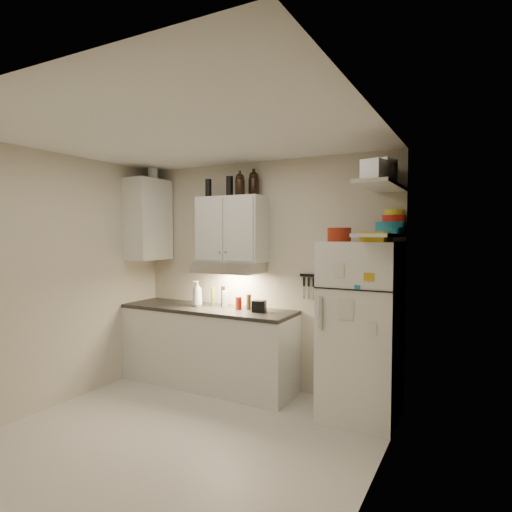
% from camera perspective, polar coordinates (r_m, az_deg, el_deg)
% --- Properties ---
extents(floor, '(3.20, 3.00, 0.02)m').
position_cam_1_polar(floor, '(4.07, -9.89, -23.02)').
color(floor, beige).
rests_on(floor, ground).
extents(ceiling, '(3.20, 3.00, 0.02)m').
position_cam_1_polar(ceiling, '(3.76, -10.25, 15.81)').
color(ceiling, white).
rests_on(ceiling, ground).
extents(back_wall, '(3.20, 0.02, 2.60)m').
position_cam_1_polar(back_wall, '(4.96, 0.76, -2.49)').
color(back_wall, beige).
rests_on(back_wall, ground).
extents(left_wall, '(0.02, 3.00, 2.60)m').
position_cam_1_polar(left_wall, '(4.85, -25.23, -2.90)').
color(left_wall, beige).
rests_on(left_wall, ground).
extents(right_wall, '(0.02, 3.00, 2.60)m').
position_cam_1_polar(right_wall, '(2.99, 15.15, -6.20)').
color(right_wall, beige).
rests_on(right_wall, ground).
extents(base_cabinet, '(2.10, 0.60, 0.88)m').
position_cam_1_polar(base_cabinet, '(5.13, -6.47, -12.10)').
color(base_cabinet, silver).
rests_on(base_cabinet, floor).
extents(countertop, '(2.10, 0.62, 0.04)m').
position_cam_1_polar(countertop, '(5.03, -6.50, -7.03)').
color(countertop, '#282622').
rests_on(countertop, base_cabinet).
extents(upper_cabinet, '(0.80, 0.33, 0.75)m').
position_cam_1_polar(upper_cabinet, '(4.93, -3.27, 3.57)').
color(upper_cabinet, silver).
rests_on(upper_cabinet, back_wall).
extents(side_cabinet, '(0.33, 0.55, 1.00)m').
position_cam_1_polar(side_cabinet, '(5.51, -14.19, 4.72)').
color(side_cabinet, silver).
rests_on(side_cabinet, left_wall).
extents(range_hood, '(0.76, 0.46, 0.12)m').
position_cam_1_polar(range_hood, '(4.89, -3.65, -1.52)').
color(range_hood, silver).
rests_on(range_hood, back_wall).
extents(fridge, '(0.70, 0.68, 1.70)m').
position_cam_1_polar(fridge, '(4.27, 13.82, -9.60)').
color(fridge, white).
rests_on(fridge, floor).
extents(shelf_hi, '(0.30, 0.95, 0.03)m').
position_cam_1_polar(shelf_hi, '(4.01, 16.38, 8.97)').
color(shelf_hi, silver).
rests_on(shelf_hi, right_wall).
extents(shelf_lo, '(0.30, 0.95, 0.03)m').
position_cam_1_polar(shelf_lo, '(3.99, 16.29, 2.68)').
color(shelf_lo, silver).
rests_on(shelf_lo, right_wall).
extents(knife_strip, '(0.42, 0.02, 0.03)m').
position_cam_1_polar(knife_strip, '(4.66, 8.30, -2.63)').
color(knife_strip, black).
rests_on(knife_strip, back_wall).
extents(dutch_oven, '(0.29, 0.29, 0.13)m').
position_cam_1_polar(dutch_oven, '(4.20, 11.03, 2.83)').
color(dutch_oven, maroon).
rests_on(dutch_oven, fridge).
extents(book_stack, '(0.24, 0.29, 0.09)m').
position_cam_1_polar(book_stack, '(3.94, 15.74, 2.48)').
color(book_stack, gold).
rests_on(book_stack, fridge).
extents(spice_jar, '(0.07, 0.07, 0.09)m').
position_cam_1_polar(spice_jar, '(4.13, 14.86, 2.52)').
color(spice_jar, silver).
rests_on(spice_jar, fridge).
extents(stock_pot, '(0.35, 0.35, 0.19)m').
position_cam_1_polar(stock_pot, '(4.36, 16.73, 9.94)').
color(stock_pot, silver).
rests_on(stock_pot, shelf_hi).
extents(tin_a, '(0.24, 0.23, 0.20)m').
position_cam_1_polar(tin_a, '(3.89, 16.45, 10.85)').
color(tin_a, '#AAAAAD').
rests_on(tin_a, shelf_hi).
extents(tin_b, '(0.20, 0.20, 0.17)m').
position_cam_1_polar(tin_b, '(3.72, 15.44, 11.00)').
color(tin_b, '#AAAAAD').
rests_on(tin_b, shelf_hi).
extents(bowl_teal, '(0.28, 0.28, 0.11)m').
position_cam_1_polar(bowl_teal, '(4.35, 17.48, 3.61)').
color(bowl_teal, teal).
rests_on(bowl_teal, shelf_lo).
extents(bowl_orange, '(0.23, 0.23, 0.07)m').
position_cam_1_polar(bowl_orange, '(4.44, 17.90, 4.76)').
color(bowl_orange, red).
rests_on(bowl_orange, bowl_teal).
extents(bowl_yellow, '(0.18, 0.18, 0.06)m').
position_cam_1_polar(bowl_yellow, '(4.44, 17.91, 5.56)').
color(bowl_yellow, yellow).
rests_on(bowl_yellow, bowl_orange).
extents(plates, '(0.23, 0.23, 0.05)m').
position_cam_1_polar(plates, '(4.04, 17.50, 3.26)').
color(plates, teal).
rests_on(plates, shelf_lo).
extents(growler_a, '(0.12, 0.12, 0.26)m').
position_cam_1_polar(growler_a, '(4.84, -2.16, 9.55)').
color(growler_a, black).
rests_on(growler_a, upper_cabinet).
extents(growler_b, '(0.14, 0.14, 0.29)m').
position_cam_1_polar(growler_b, '(4.91, -0.30, 9.63)').
color(growler_b, black).
rests_on(growler_b, upper_cabinet).
extents(thermos_a, '(0.11, 0.11, 0.23)m').
position_cam_1_polar(thermos_a, '(4.98, -3.54, 9.24)').
color(thermos_a, black).
rests_on(thermos_a, upper_cabinet).
extents(thermos_b, '(0.07, 0.07, 0.21)m').
position_cam_1_polar(thermos_b, '(5.08, -6.36, 8.97)').
color(thermos_b, black).
rests_on(thermos_b, upper_cabinet).
extents(side_jar, '(0.13, 0.13, 0.17)m').
position_cam_1_polar(side_jar, '(5.59, -13.59, 10.71)').
color(side_jar, silver).
rests_on(side_jar, side_cabinet).
extents(soap_bottle, '(0.17, 0.17, 0.34)m').
position_cam_1_polar(soap_bottle, '(5.09, -7.85, -4.77)').
color(soap_bottle, silver).
rests_on(soap_bottle, countertop).
extents(pepper_mill, '(0.06, 0.06, 0.17)m').
position_cam_1_polar(pepper_mill, '(4.84, -0.98, -6.14)').
color(pepper_mill, brown).
rests_on(pepper_mill, countertop).
extents(oil_bottle, '(0.06, 0.06, 0.23)m').
position_cam_1_polar(oil_bottle, '(5.09, -5.79, -5.40)').
color(oil_bottle, '#5E6C1B').
rests_on(oil_bottle, countertop).
extents(vinegar_bottle, '(0.06, 0.06, 0.24)m').
position_cam_1_polar(vinegar_bottle, '(5.07, -4.40, -5.35)').
color(vinegar_bottle, black).
rests_on(vinegar_bottle, countertop).
extents(clear_bottle, '(0.07, 0.07, 0.19)m').
position_cam_1_polar(clear_bottle, '(4.99, -4.18, -5.76)').
color(clear_bottle, silver).
rests_on(clear_bottle, countertop).
extents(red_jar, '(0.08, 0.08, 0.15)m').
position_cam_1_polar(red_jar, '(4.85, -2.33, -6.28)').
color(red_jar, maroon).
rests_on(red_jar, countertop).
extents(caddy, '(0.17, 0.14, 0.13)m').
position_cam_1_polar(caddy, '(4.69, 0.41, -6.72)').
color(caddy, black).
rests_on(caddy, countertop).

